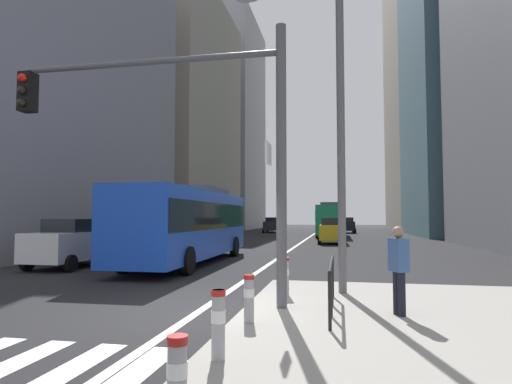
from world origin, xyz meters
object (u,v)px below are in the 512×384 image
object	(u,v)px
bollard_left	(218,321)
pedestrian_waiting	(399,266)
city_bus_red_receding	(331,219)
bollard_back	(285,274)
car_receding_near	(347,225)
car_receding_far	(332,230)
car_oncoming_mid	(273,225)
sedan_white_oncoming	(74,242)
bollard_right	(249,296)
city_bus_blue_oncoming	(189,221)
traffic_signal_gantry	(185,122)
car_oncoming_far	(214,231)
street_lamp_post	(340,89)
bollard_front	(177,375)

from	to	relation	value
bollard_left	pedestrian_waiting	distance (m)	4.16
city_bus_red_receding	bollard_back	world-z (taller)	city_bus_red_receding
car_receding_near	car_receding_far	size ratio (longest dim) A/B	1.03
car_oncoming_mid	sedan_white_oncoming	bearing A→B (deg)	-93.11
bollard_right	city_bus_blue_oncoming	bearing A→B (deg)	115.25
car_oncoming_mid	bollard_back	world-z (taller)	car_oncoming_mid
bollard_left	car_receding_far	bearing A→B (deg)	87.94
city_bus_red_receding	traffic_signal_gantry	bearing A→B (deg)	-93.90
bollard_left	traffic_signal_gantry	bearing A→B (deg)	117.59
traffic_signal_gantry	bollard_left	distance (m)	5.15
sedan_white_oncoming	bollard_left	world-z (taller)	sedan_white_oncoming
car_oncoming_far	street_lamp_post	distance (m)	20.77
bollard_back	car_oncoming_far	bearing A→B (deg)	111.49
sedan_white_oncoming	bollard_back	size ratio (longest dim) A/B	4.77
bollard_left	sedan_white_oncoming	bearing A→B (deg)	131.52
traffic_signal_gantry	car_receding_far	bearing A→B (deg)	83.48
city_bus_blue_oncoming	bollard_left	size ratio (longest dim) A/B	12.29
car_oncoming_mid	bollard_left	bearing A→B (deg)	-81.99
city_bus_blue_oncoming	bollard_front	distance (m)	15.04
sedan_white_oncoming	car_oncoming_far	world-z (taller)	same
car_receding_near	bollard_front	distance (m)	51.20
street_lamp_post	car_receding_near	bearing A→B (deg)	88.98
city_bus_blue_oncoming	bollard_right	size ratio (longest dim) A/B	13.33
street_lamp_post	bollard_right	size ratio (longest dim) A/B	9.48
pedestrian_waiting	traffic_signal_gantry	bearing A→B (deg)	176.96
bollard_right	car_receding_near	bearing A→B (deg)	87.05
street_lamp_post	bollard_front	bearing A→B (deg)	-101.97
car_receding_far	bollard_front	bearing A→B (deg)	-91.69
car_receding_far	traffic_signal_gantry	bearing A→B (deg)	-96.52
city_bus_blue_oncoming	car_receding_near	distance (m)	37.74
car_oncoming_mid	car_receding_far	xyz separation A→B (m)	(7.91, -21.78, -0.00)
car_oncoming_mid	bollard_back	distance (m)	44.99
car_receding_near	bollard_right	xyz separation A→B (m)	(-2.44, -47.34, -0.37)
traffic_signal_gantry	bollard_right	world-z (taller)	traffic_signal_gantry
city_bus_red_receding	car_oncoming_mid	world-z (taller)	city_bus_red_receding
traffic_signal_gantry	pedestrian_waiting	bearing A→B (deg)	-3.04
car_receding_far	bollard_back	distance (m)	22.64
city_bus_blue_oncoming	bollard_left	world-z (taller)	city_bus_blue_oncoming
street_lamp_post	bollard_left	xyz separation A→B (m)	(-1.64, -5.40, -4.62)
car_oncoming_mid	car_oncoming_far	size ratio (longest dim) A/B	0.95
pedestrian_waiting	bollard_left	bearing A→B (deg)	-130.70
car_receding_far	street_lamp_post	xyz separation A→B (m)	(0.66, -22.02, 4.29)
city_bus_blue_oncoming	pedestrian_waiting	size ratio (longest dim) A/B	6.63
car_oncoming_far	bollard_right	size ratio (longest dim) A/B	5.43
sedan_white_oncoming	car_oncoming_mid	bearing A→B (deg)	86.89
city_bus_blue_oncoming	car_receding_near	size ratio (longest dim) A/B	2.53
city_bus_red_receding	car_oncoming_mid	distance (m)	12.75
city_bus_blue_oncoming	sedan_white_oncoming	bearing A→B (deg)	-152.66
city_bus_red_receding	bollard_back	size ratio (longest dim) A/B	12.96
car_oncoming_mid	car_receding_near	xyz separation A→B (m)	(9.35, 0.17, 0.00)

